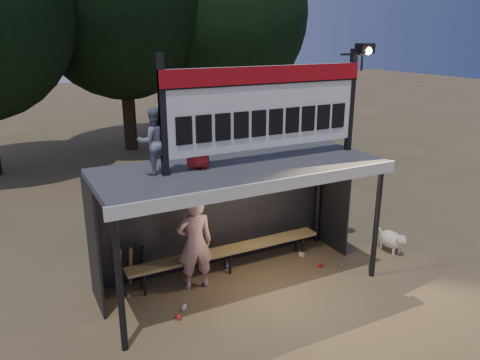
# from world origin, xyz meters

# --- Properties ---
(ground) EXTENTS (80.00, 80.00, 0.00)m
(ground) POSITION_xyz_m (0.00, 0.00, 0.00)
(ground) COLOR brown
(ground) RESTS_ON ground
(player) EXTENTS (0.70, 0.51, 1.77)m
(player) POSITION_xyz_m (-0.77, 0.28, 0.89)
(player) COLOR silver
(player) RESTS_ON ground
(child_a) EXTENTS (0.54, 0.42, 1.08)m
(child_a) POSITION_xyz_m (-1.47, 0.15, 2.86)
(child_a) COLOR gray
(child_a) RESTS_ON dugout_shelter
(child_b) EXTENTS (0.59, 0.48, 1.05)m
(child_b) POSITION_xyz_m (-0.73, 0.13, 2.84)
(child_b) COLOR #A4191D
(child_b) RESTS_ON dugout_shelter
(dugout_shelter) EXTENTS (5.10, 2.08, 2.32)m
(dugout_shelter) POSITION_xyz_m (0.00, 0.24, 1.85)
(dugout_shelter) COLOR #3A3A3C
(dugout_shelter) RESTS_ON ground
(scoreboard_assembly) EXTENTS (4.10, 0.27, 1.99)m
(scoreboard_assembly) POSITION_xyz_m (0.56, -0.01, 3.32)
(scoreboard_assembly) COLOR black
(scoreboard_assembly) RESTS_ON dugout_shelter
(bench) EXTENTS (4.00, 0.35, 0.48)m
(bench) POSITION_xyz_m (0.00, 0.55, 0.43)
(bench) COLOR #987C48
(bench) RESTS_ON ground
(tree_right) EXTENTS (6.08, 6.08, 8.72)m
(tree_right) POSITION_xyz_m (5.00, 10.50, 5.19)
(tree_right) COLOR black
(tree_right) RESTS_ON ground
(dog) EXTENTS (0.36, 0.81, 0.49)m
(dog) POSITION_xyz_m (3.50, -0.30, 0.28)
(dog) COLOR white
(dog) RESTS_ON ground
(bats) EXTENTS (0.48, 0.33, 0.84)m
(bats) POSITION_xyz_m (-1.84, 0.82, 0.43)
(bats) COLOR #A5764D
(bats) RESTS_ON ground
(litter) EXTENTS (4.22, 1.37, 0.08)m
(litter) POSITION_xyz_m (0.09, 0.14, 0.04)
(litter) COLOR red
(litter) RESTS_ON ground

